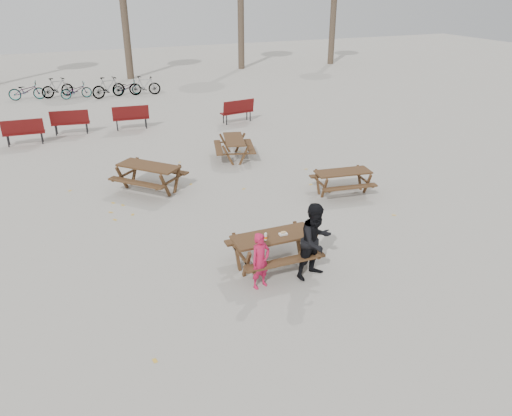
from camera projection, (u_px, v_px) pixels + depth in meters
name	position (u px, v px, depth m)	size (l,w,h in m)	color
ground	(273.00, 266.00, 11.13)	(80.00, 80.00, 0.00)	gray
main_picnic_table	(273.00, 243.00, 10.88)	(1.80, 1.45, 0.78)	#341F12
food_tray	(283.00, 234.00, 10.82)	(0.18, 0.11, 0.04)	white
bread_roll	(283.00, 232.00, 10.80)	(0.14, 0.06, 0.05)	tan
soda_bottle	(266.00, 237.00, 10.58)	(0.07, 0.07, 0.17)	silver
child	(261.00, 261.00, 10.14)	(0.45, 0.29, 1.22)	#B4163F
adult	(316.00, 241.00, 10.43)	(0.82, 0.64, 1.68)	black
picnic_table_east	(342.00, 182.00, 14.76)	(1.63, 1.31, 0.70)	#341F12
picnic_table_north	(149.00, 178.00, 14.95)	(1.86, 1.50, 0.80)	#341F12
picnic_table_far	(234.00, 148.00, 17.67)	(1.69, 1.36, 0.73)	#341F12
park_bench_row	(120.00, 120.00, 20.67)	(10.30, 1.57, 1.03)	#601313
bicycle_row	(87.00, 88.00, 26.80)	(7.80, 2.21, 1.11)	black
fallen_leaves	(252.00, 217.00, 13.40)	(11.00, 11.00, 0.01)	gold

